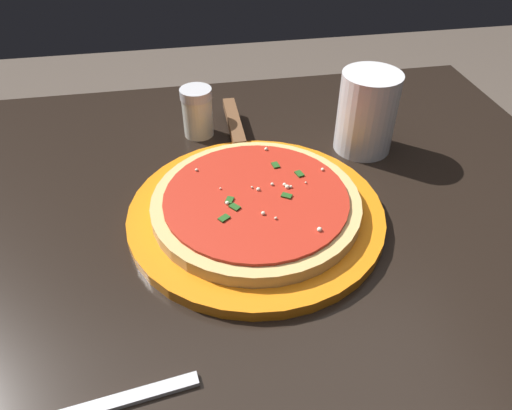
{
  "coord_description": "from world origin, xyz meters",
  "views": [
    {
      "loc": [
        -0.02,
        -0.39,
        1.12
      ],
      "look_at": [
        0.05,
        0.03,
        0.76
      ],
      "focal_mm": 33.26,
      "sensor_mm": 36.0,
      "label": 1
    }
  ],
  "objects_px": {
    "pizza_server": "(238,138)",
    "parmesan_shaker": "(197,112)",
    "serving_plate": "(256,213)",
    "cup_tall_drink": "(367,112)",
    "pizza": "(256,203)"
  },
  "relations": [
    {
      "from": "cup_tall_drink",
      "to": "pizza",
      "type": "bearing_deg",
      "value": -144.61
    },
    {
      "from": "serving_plate",
      "to": "pizza_server",
      "type": "relative_size",
      "value": 1.38
    },
    {
      "from": "pizza",
      "to": "pizza_server",
      "type": "bearing_deg",
      "value": 89.68
    },
    {
      "from": "serving_plate",
      "to": "pizza_server",
      "type": "height_order",
      "value": "pizza_server"
    },
    {
      "from": "serving_plate",
      "to": "pizza_server",
      "type": "distance_m",
      "value": 0.15
    },
    {
      "from": "pizza",
      "to": "pizza_server",
      "type": "xyz_separation_m",
      "value": [
        0.0,
        0.15,
        -0.0
      ]
    },
    {
      "from": "pizza",
      "to": "cup_tall_drink",
      "type": "distance_m",
      "value": 0.22
    },
    {
      "from": "pizza",
      "to": "cup_tall_drink",
      "type": "height_order",
      "value": "cup_tall_drink"
    },
    {
      "from": "pizza_server",
      "to": "parmesan_shaker",
      "type": "height_order",
      "value": "parmesan_shaker"
    },
    {
      "from": "pizza_server",
      "to": "cup_tall_drink",
      "type": "xyz_separation_m",
      "value": [
        0.18,
        -0.03,
        0.04
      ]
    },
    {
      "from": "serving_plate",
      "to": "parmesan_shaker",
      "type": "height_order",
      "value": "parmesan_shaker"
    },
    {
      "from": "pizza_server",
      "to": "parmesan_shaker",
      "type": "bearing_deg",
      "value": 135.18
    },
    {
      "from": "pizza_server",
      "to": "cup_tall_drink",
      "type": "height_order",
      "value": "cup_tall_drink"
    },
    {
      "from": "pizza",
      "to": "pizza_server",
      "type": "distance_m",
      "value": 0.15
    },
    {
      "from": "cup_tall_drink",
      "to": "parmesan_shaker",
      "type": "height_order",
      "value": "cup_tall_drink"
    }
  ]
}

